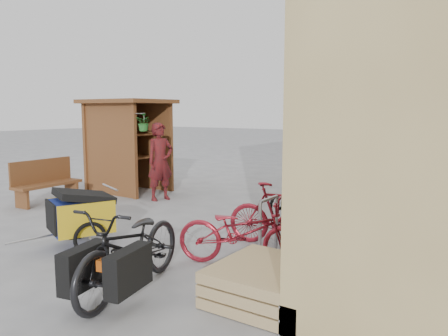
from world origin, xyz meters
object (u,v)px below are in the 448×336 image
Objects in this scene: bike_6 at (359,189)px; bike_3 at (320,201)px; bench at (45,181)px; cargo_bike at (131,249)px; bike_7 at (359,182)px; bike_2 at (303,205)px; bike_0 at (242,232)px; kiosk at (125,132)px; pallet_stack at (264,282)px; bike_4 at (335,195)px; bike_1 at (280,215)px; shopping_carts at (414,169)px; bike_5 at (342,189)px; person_kiosk at (160,162)px; child_trailer at (81,214)px.

bike_3 is at bearing -164.89° from bike_6.
bench is 0.75× the size of cargo_bike.
bike_6 is 0.43m from bike_7.
bike_2 is 1.05× the size of bike_6.
bike_0 is 1.17× the size of bike_6.
kiosk is at bearing 75.85° from bench.
cargo_bike is 6.50m from bike_7.
kiosk is 2.38m from bench.
bike_4 is (-0.71, 4.22, 0.23)m from pallet_stack.
bike_1 is 1.38m from bike_3.
bike_3 is 0.95m from bike_4.
shopping_carts is at bearing -25.20° from bike_7.
cargo_bike is at bearing -173.35° from bike_5.
bike_6 is at bearing -170.38° from bike_7.
bike_2 is at bearing -80.06° from person_kiosk.
bike_7 reaches higher than bike_6.
shopping_carts is 8.70m from child_trailer.
bike_2 is 1.53m from bike_5.
shopping_carts is 2.85m from bike_6.
bench is 0.98× the size of bike_7.
bike_7 is (0.16, 2.75, 0.07)m from bike_2.
bench is at bearing 137.61° from bike_6.
bike_5 reaches higher than bike_2.
child_trailer is 2.63m from bike_0.
bench is 7.19m from bike_7.
cargo_bike is at bearing -98.87° from shopping_carts.
cargo_bike reaches higher than bike_4.
bike_6 is (0.06, 2.12, -0.10)m from bike_3.
bike_0 is 1.08× the size of bike_1.
pallet_stack is 4.61m from bike_5.
child_trailer reaches higher than bike_4.
bike_7 is at bearing 34.64° from bike_6.
bike_3 reaches higher than pallet_stack.
cargo_bike is (-1.38, -8.85, -0.05)m from shopping_carts.
bike_2 is (-0.88, -5.14, -0.16)m from shopping_carts.
cargo_bike is at bearing -153.96° from pallet_stack.
bike_5 reaches higher than bike_3.
child_trailer is 0.89× the size of bike_0.
bike_7 is (0.65, 6.47, -0.03)m from cargo_bike.
child_trailer is 6.22m from bike_7.
person_kiosk is at bearing 80.47° from bike_4.
child_trailer is 3.11m from bike_1.
person_kiosk is (1.94, 1.76, 0.41)m from bench.
bike_1 is 0.96× the size of bike_5.
child_trailer is at bearing 163.23° from bike_5.
shopping_carts reaches higher than pallet_stack.
bike_1 reaches higher than bike_4.
kiosk is 1.50× the size of bike_1.
kiosk is 1.50× the size of bike_3.
shopping_carts is 1.02× the size of person_kiosk.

